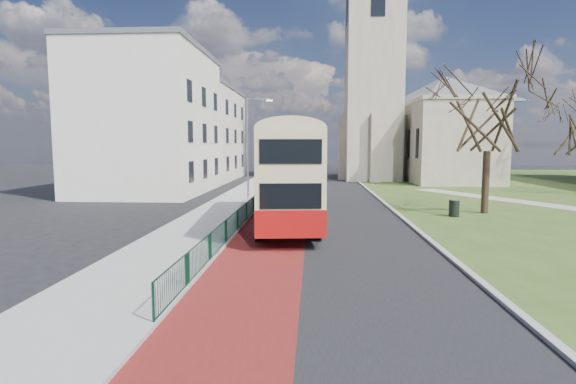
# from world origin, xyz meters

# --- Properties ---
(ground) EXTENTS (160.00, 160.00, 0.00)m
(ground) POSITION_xyz_m (0.00, 0.00, 0.00)
(ground) COLOR black
(ground) RESTS_ON ground
(road_carriageway) EXTENTS (9.00, 120.00, 0.01)m
(road_carriageway) POSITION_xyz_m (1.50, 20.00, 0.01)
(road_carriageway) COLOR black
(road_carriageway) RESTS_ON ground
(bus_lane) EXTENTS (3.40, 120.00, 0.01)m
(bus_lane) POSITION_xyz_m (-1.20, 20.00, 0.01)
(bus_lane) COLOR #591414
(bus_lane) RESTS_ON ground
(pavement_west) EXTENTS (4.00, 120.00, 0.12)m
(pavement_west) POSITION_xyz_m (-5.00, 20.00, 0.06)
(pavement_west) COLOR gray
(pavement_west) RESTS_ON ground
(kerb_west) EXTENTS (0.25, 120.00, 0.13)m
(kerb_west) POSITION_xyz_m (-3.00, 20.00, 0.07)
(kerb_west) COLOR #999993
(kerb_west) RESTS_ON ground
(kerb_east) EXTENTS (0.25, 80.00, 0.13)m
(kerb_east) POSITION_xyz_m (6.10, 22.00, 0.07)
(kerb_east) COLOR #999993
(kerb_east) RESTS_ON ground
(pedestrian_railing) EXTENTS (0.07, 24.00, 1.12)m
(pedestrian_railing) POSITION_xyz_m (-2.95, 4.00, 0.55)
(pedestrian_railing) COLOR #0B3221
(pedestrian_railing) RESTS_ON ground
(gothic_church) EXTENTS (16.38, 18.00, 40.00)m
(gothic_church) POSITION_xyz_m (12.56, 38.00, 13.13)
(gothic_church) COLOR gray
(gothic_church) RESTS_ON ground
(street_block_near) EXTENTS (10.30, 14.30, 13.00)m
(street_block_near) POSITION_xyz_m (-14.00, 22.00, 6.51)
(street_block_near) COLOR silver
(street_block_near) RESTS_ON ground
(street_block_far) EXTENTS (10.30, 16.30, 11.50)m
(street_block_far) POSITION_xyz_m (-14.00, 38.00, 5.76)
(street_block_far) COLOR beige
(street_block_far) RESTS_ON ground
(streetlamp) EXTENTS (2.13, 0.18, 8.00)m
(streetlamp) POSITION_xyz_m (-4.35, 18.00, 4.59)
(streetlamp) COLOR gray
(streetlamp) RESTS_ON pavement_west
(bus) EXTENTS (4.16, 12.83, 5.27)m
(bus) POSITION_xyz_m (-0.68, 5.89, 3.01)
(bus) COLOR maroon
(bus) RESTS_ON ground
(winter_tree_near) EXTENTS (8.07, 8.07, 10.12)m
(winter_tree_near) POSITION_xyz_m (11.68, 10.68, 7.06)
(winter_tree_near) COLOR #312318
(winter_tree_near) RESTS_ON grass_green
(litter_bin) EXTENTS (0.85, 0.85, 1.06)m
(litter_bin) POSITION_xyz_m (9.34, 9.19, 0.57)
(litter_bin) COLOR black
(litter_bin) RESTS_ON grass_green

